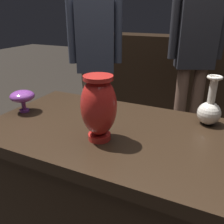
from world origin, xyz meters
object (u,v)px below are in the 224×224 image
(visitor_center_back, at_px, (195,50))
(vase_tall_behind, at_px, (22,97))
(vase_centerpiece, at_px, (99,106))
(shelf_vase_center, at_px, (198,32))
(vase_left_accent, at_px, (209,110))
(visitor_near_left, at_px, (95,55))

(visitor_center_back, bearing_deg, vase_tall_behind, 44.07)
(vase_centerpiece, distance_m, vase_tall_behind, 0.48)
(shelf_vase_center, bearing_deg, vase_left_accent, -80.80)
(vase_centerpiece, bearing_deg, shelf_vase_center, 88.48)
(vase_centerpiece, bearing_deg, vase_left_accent, 41.53)
(shelf_vase_center, relative_size, visitor_near_left, 0.10)
(vase_centerpiece, relative_size, vase_tall_behind, 2.16)
(vase_left_accent, bearing_deg, visitor_near_left, 141.17)
(vase_centerpiece, xyz_separation_m, vase_left_accent, (0.37, 0.33, -0.07))
(vase_tall_behind, height_order, vase_left_accent, vase_left_accent)
(vase_centerpiece, distance_m, vase_left_accent, 0.50)
(visitor_center_back, bearing_deg, shelf_vase_center, -106.32)
(vase_centerpiece, distance_m, visitor_near_left, 1.33)
(vase_centerpiece, bearing_deg, vase_tall_behind, 169.58)
(shelf_vase_center, bearing_deg, visitor_near_left, -123.20)
(shelf_vase_center, bearing_deg, visitor_center_back, -83.65)
(shelf_vase_center, bearing_deg, vase_tall_behind, -103.85)
(visitor_near_left, bearing_deg, vase_tall_behind, 72.68)
(vase_tall_behind, xyz_separation_m, vase_left_accent, (0.84, 0.24, -0.01))
(vase_left_accent, bearing_deg, vase_centerpiece, -138.47)
(vase_left_accent, xyz_separation_m, shelf_vase_center, (-0.31, 1.92, 0.18))
(vase_tall_behind, xyz_separation_m, shelf_vase_center, (0.53, 2.16, 0.17))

